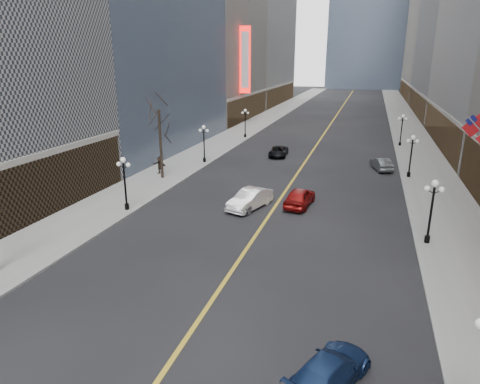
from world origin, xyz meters
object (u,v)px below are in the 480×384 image
Objects in this scene: streetlamp_west_2 at (204,140)px; streetlamp_west_3 at (245,120)px; car_sb_near at (329,371)px; streetlamp_east_3 at (402,127)px; car_nb_near at (248,200)px; car_nb_mid at (250,199)px; car_sb_far at (381,164)px; car_nb_far at (278,151)px; streetlamp_west_1 at (124,178)px; streetlamp_east_2 at (411,152)px; streetlamp_east_1 at (432,205)px; car_sb_mid at (300,197)px.

streetlamp_west_2 and streetlamp_west_3 have the same top height.
streetlamp_east_3 is at bearing -71.36° from car_sb_near.
car_nb_mid is at bearing 44.93° from car_nb_near.
car_sb_far reaches higher than car_sb_near.
car_nb_far is 1.10× the size of car_sb_far.
streetlamp_west_1 is 0.96× the size of car_nb_far.
streetlamp_west_3 is at bearing 142.67° from streetlamp_east_2.
car_sb_near is (-5.20, -15.54, -2.24)m from streetlamp_east_1.
car_nb_far is 0.98× the size of car_sb_mid.
car_nb_near is 20.53m from car_sb_far.
streetlamp_west_2 is at bearing -36.25° from car_sb_mid.
streetlamp_east_1 is 1.00× the size of streetlamp_east_3.
streetlamp_west_3 is (-23.60, 0.00, 0.00)m from streetlamp_east_3.
streetlamp_east_2 is at bearing -122.28° from car_sb_mid.
car_nb_mid is (9.80, 3.66, -2.07)m from streetlamp_west_1.
streetlamp_east_2 is 20.20m from car_nb_near.
car_nb_near reaches higher than car_nb_far.
streetlamp_east_1 is at bearing -5.07° from car_nb_near.
streetlamp_west_1 is 24.19m from car_sb_near.
car_nb_mid reaches higher than car_sb_near.
car_sb_near is 36.41m from car_sb_far.
streetlamp_east_2 is at bearing 63.72° from car_nb_mid.
car_nb_mid is 21.05m from car_sb_near.
car_nb_far is at bearing -66.87° from car_sb_mid.
streetlamp_east_2 is 1.03× the size of car_nb_near.
car_nb_far is at bearing -55.61° from streetlamp_west_3.
streetlamp_east_3 reaches higher than car_sb_far.
car_nb_mid is 1.07× the size of car_nb_far.
streetlamp_west_1 is 1.05× the size of car_sb_far.
car_nb_near is at bearing 31.23° from car_sb_mid.
streetlamp_west_3 is 14.21m from car_nb_far.
streetlamp_east_1 is 0.99× the size of car_sb_near.
streetlamp_east_3 and streetlamp_west_3 have the same top height.
streetlamp_east_1 is 16.54m from car_sb_near.
car_sb_near is at bearing -108.51° from streetlamp_east_1.
streetlamp_east_1 is 23.60m from streetlamp_west_1.
car_nb_near is at bearing -134.01° from streetlamp_east_2.
streetlamp_west_1 is at bearing 180.00° from streetlamp_east_1.
streetlamp_west_1 is 1.03× the size of car_nb_near.
car_sb_near reaches higher than car_nb_far.
car_nb_far is 19.79m from car_sb_mid.
streetlamp_west_3 is at bearing 180.00° from streetlamp_east_3.
streetlamp_west_1 is at bearing -112.00° from car_nb_far.
streetlamp_east_2 is at bearing 37.33° from streetlamp_west_1.
car_sb_near is 21.56m from car_sb_mid.
streetlamp_west_3 is 1.03× the size of car_nb_near.
car_sb_near is at bearing -79.33° from car_nb_far.
car_sb_mid is at bearing 34.59° from car_nb_near.
car_nb_near is at bearing -73.44° from streetlamp_west_3.
car_nb_near is (-13.95, -32.44, -2.15)m from streetlamp_east_3.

